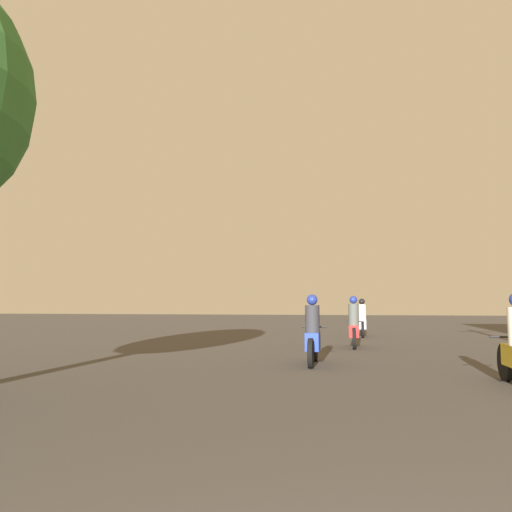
{
  "coord_description": "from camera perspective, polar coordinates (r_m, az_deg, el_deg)",
  "views": [
    {
      "loc": [
        -0.62,
        -0.93,
        1.34
      ],
      "look_at": [
        -3.97,
        16.76,
        3.07
      ],
      "focal_mm": 35.0,
      "sensor_mm": 36.0,
      "label": 1
    }
  ],
  "objects": [
    {
      "name": "motorcycle_silver",
      "position": [
        21.02,
        12.04,
        -7.34
      ],
      "size": [
        0.6,
        2.05,
        1.56
      ],
      "rotation": [
        0.0,
        0.0,
        0.05
      ],
      "color": "black",
      "rests_on": "ground_plane"
    },
    {
      "name": "motorcycle_blue",
      "position": [
        11.29,
        6.5,
        -9.07
      ],
      "size": [
        0.6,
        1.92,
        1.55
      ],
      "rotation": [
        0.0,
        0.0,
        0.05
      ],
      "color": "black",
      "rests_on": "ground_plane"
    },
    {
      "name": "motorcycle_red",
      "position": [
        15.81,
        11.12,
        -7.96
      ],
      "size": [
        0.6,
        1.93,
        1.59
      ],
      "rotation": [
        0.0,
        0.0,
        -0.06
      ],
      "color": "black",
      "rests_on": "ground_plane"
    }
  ]
}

